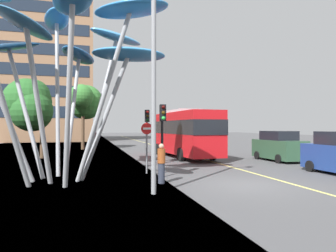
% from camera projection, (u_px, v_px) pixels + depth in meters
% --- Properties ---
extents(ground, '(120.00, 240.00, 0.10)m').
position_uv_depth(ground, '(230.00, 187.00, 12.67)').
color(ground, '#4C4C4F').
extents(red_bus, '(3.20, 10.14, 3.82)m').
position_uv_depth(red_bus, '(183.00, 131.00, 24.68)').
color(red_bus, red).
rests_on(red_bus, ground).
extents(leaf_sculpture, '(10.87, 11.30, 8.77)m').
position_uv_depth(leaf_sculpture, '(59.00, 35.00, 14.05)').
color(leaf_sculpture, '#9EA0A5').
rests_on(leaf_sculpture, ground).
extents(traffic_light_kerb_near, '(0.28, 0.42, 3.51)m').
position_uv_depth(traffic_light_kerb_near, '(163.00, 125.00, 14.68)').
color(traffic_light_kerb_near, black).
rests_on(traffic_light_kerb_near, ground).
extents(traffic_light_kerb_far, '(0.28, 0.42, 3.55)m').
position_uv_depth(traffic_light_kerb_far, '(147.00, 125.00, 19.96)').
color(traffic_light_kerb_far, black).
rests_on(traffic_light_kerb_far, ground).
extents(car_parked_mid, '(2.02, 4.32, 2.14)m').
position_uv_depth(car_parked_mid, '(279.00, 147.00, 21.98)').
color(car_parked_mid, '#2D5138').
rests_on(car_parked_mid, ground).
extents(street_lamp, '(1.44, 0.44, 8.04)m').
position_uv_depth(street_lamp, '(162.00, 54.00, 11.15)').
color(street_lamp, gray).
rests_on(street_lamp, ground).
extents(tree_pavement_near, '(3.84, 4.05, 6.23)m').
position_uv_depth(tree_pavement_near, '(30.00, 104.00, 23.85)').
color(tree_pavement_near, brown).
rests_on(tree_pavement_near, ground).
extents(tree_pavement_far, '(3.85, 5.34, 7.15)m').
position_uv_depth(tree_pavement_far, '(85.00, 100.00, 33.91)').
color(tree_pavement_far, brown).
rests_on(tree_pavement_far, ground).
extents(pedestrian, '(0.34, 0.34, 1.71)m').
position_uv_depth(pedestrian, '(161.00, 163.00, 13.17)').
color(pedestrian, '#2D3342').
rests_on(pedestrian, ground).
extents(no_entry_sign, '(0.60, 0.12, 2.65)m').
position_uv_depth(no_entry_sign, '(147.00, 140.00, 15.98)').
color(no_entry_sign, gray).
rests_on(no_entry_sign, ground).
extents(backdrop_building, '(19.32, 12.50, 23.37)m').
position_uv_depth(backdrop_building, '(36.00, 75.00, 54.02)').
color(backdrop_building, '#936B4C').
rests_on(backdrop_building, ground).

